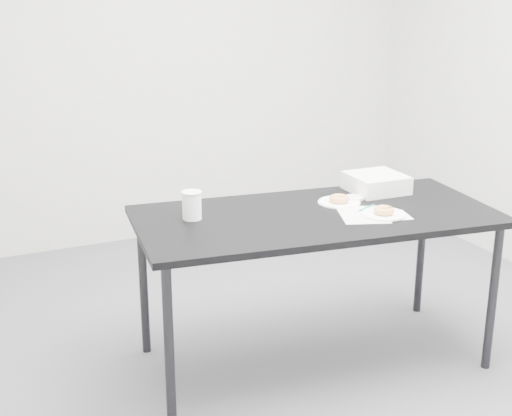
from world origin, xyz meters
name	(u,v)px	position (x,y,z in m)	size (l,w,h in m)	color
floor	(282,350)	(0.00, 0.00, 0.00)	(4.00, 4.00, 0.00)	#4F5054
wall_back	(157,55)	(0.00, 2.00, 1.35)	(4.00, 0.02, 2.70)	silver
table	(316,225)	(0.10, -0.15, 0.73)	(1.81, 1.02, 0.79)	black
scorecard	(363,215)	(0.29, -0.26, 0.79)	(0.21, 0.27, 0.00)	silver
logo_patch	(369,207)	(0.38, -0.19, 0.79)	(0.04, 0.04, 0.00)	green
pen	(367,208)	(0.36, -0.19, 0.79)	(0.01, 0.01, 0.13)	#0C7588
napkin	(393,216)	(0.41, -0.34, 0.79)	(0.15, 0.15, 0.00)	silver
plate_near	(384,214)	(0.37, -0.31, 0.79)	(0.21, 0.21, 0.01)	white
donut_near	(384,210)	(0.37, -0.31, 0.81)	(0.10, 0.10, 0.03)	#D28442
plate_far	(339,202)	(0.28, -0.05, 0.79)	(0.21, 0.21, 0.01)	white
donut_far	(339,199)	(0.28, -0.05, 0.81)	(0.10, 0.10, 0.03)	#D28442
coffee_cup	(192,205)	(-0.47, 0.02, 0.85)	(0.09, 0.09, 0.13)	white
cup_lid	(354,198)	(0.39, -0.03, 0.79)	(0.10, 0.10, 0.01)	white
bakery_box	(376,183)	(0.57, 0.05, 0.83)	(0.28, 0.28, 0.09)	white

